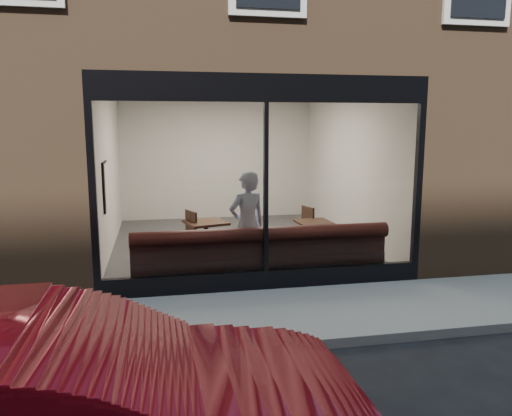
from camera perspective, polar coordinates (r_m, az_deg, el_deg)
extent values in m
plane|color=black|center=(5.87, 5.53, -15.56)|extent=(120.00, 120.00, 0.00)
cube|color=gray|center=(6.76, 3.04, -12.02)|extent=(40.00, 2.00, 0.01)
cube|color=gray|center=(5.81, 5.69, -15.23)|extent=(40.00, 0.10, 0.12)
cube|color=brown|center=(13.29, -20.77, 5.13)|extent=(2.50, 12.00, 3.20)
cube|color=brown|center=(14.15, 10.90, 5.82)|extent=(2.50, 12.00, 3.20)
cube|color=brown|center=(16.18, -5.72, 6.40)|extent=(5.00, 6.00, 3.20)
plane|color=#2D2D30|center=(10.50, -2.36, -4.03)|extent=(6.00, 6.00, 0.00)
plane|color=white|center=(10.23, -2.48, 13.50)|extent=(6.00, 6.00, 0.00)
plane|color=beige|center=(13.20, -4.43, 5.70)|extent=(5.00, 0.00, 5.00)
plane|color=beige|center=(10.16, -16.46, 4.17)|extent=(0.00, 6.00, 6.00)
plane|color=beige|center=(10.90, 10.66, 4.74)|extent=(0.00, 6.00, 6.00)
cube|color=black|center=(7.67, 1.10, -8.19)|extent=(5.00, 0.10, 0.30)
cube|color=black|center=(7.32, 1.17, 13.57)|extent=(5.00, 0.10, 0.40)
cube|color=black|center=(7.36, 1.13, 2.24)|extent=(0.06, 0.10, 2.50)
plane|color=white|center=(7.33, 1.18, 2.21)|extent=(4.80, 0.00, 4.80)
cube|color=#371614|center=(8.02, 0.48, -6.82)|extent=(4.00, 0.55, 0.45)
imported|color=#A8BCDB|center=(8.05, -1.00, -1.97)|extent=(0.74, 0.60, 1.76)
cube|color=black|center=(9.02, -5.75, -1.66)|extent=(0.84, 0.84, 0.04)
cube|color=black|center=(9.05, 6.61, -1.63)|extent=(0.63, 0.63, 0.04)
cube|color=black|center=(9.10, -8.44, -4.84)|extent=(0.53, 0.53, 0.04)
cube|color=black|center=(9.48, 4.93, -4.18)|extent=(0.47, 0.47, 0.04)
cube|color=white|center=(9.16, -16.72, 2.37)|extent=(0.02, 0.62, 0.82)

